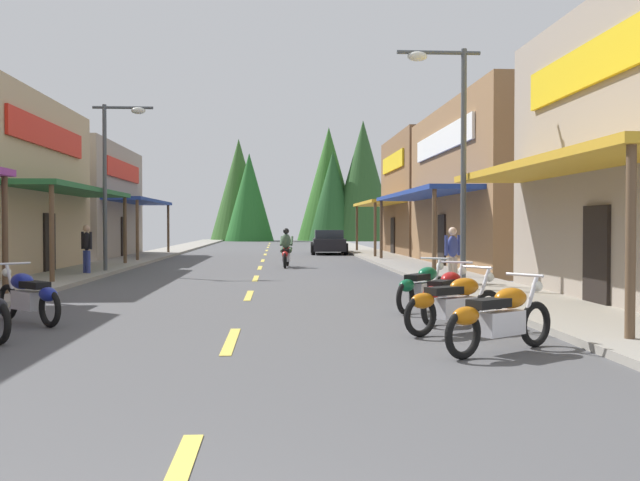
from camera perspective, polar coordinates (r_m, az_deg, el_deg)
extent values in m
cube|color=#4C4C4F|center=(32.05, -4.67, -1.87)|extent=(9.75, 88.88, 0.10)
cube|color=gray|center=(32.74, -15.29, -1.65)|extent=(2.31, 88.88, 0.12)
cube|color=gray|center=(32.49, 6.03, -1.63)|extent=(2.31, 88.88, 0.12)
cube|color=#E0C64C|center=(10.59, -7.14, -7.98)|extent=(0.16, 2.40, 0.01)
cube|color=#E0C64C|center=(17.21, -5.71, -4.40)|extent=(0.16, 2.40, 0.01)
cube|color=#E0C64C|center=(22.62, -5.17, -3.04)|extent=(0.16, 2.40, 0.01)
cube|color=#E0C64C|center=(28.15, -4.83, -2.19)|extent=(0.16, 2.40, 0.01)
cube|color=#E0C64C|center=(33.69, -4.61, -1.62)|extent=(0.16, 2.40, 0.01)
cube|color=#E0C64C|center=(40.58, -4.41, -1.12)|extent=(0.16, 2.40, 0.01)
cube|color=#E0C64C|center=(46.76, -4.29, -0.81)|extent=(0.16, 2.40, 0.01)
cube|color=#E0C64C|center=(53.16, -4.19, -0.55)|extent=(0.16, 2.40, 0.01)
cube|color=#E0C64C|center=(58.56, -4.12, -0.38)|extent=(0.16, 2.40, 0.01)
cube|color=#E0C64C|center=(64.74, -4.06, -0.23)|extent=(0.16, 2.40, 0.01)
cylinder|color=brown|center=(17.91, -23.92, 0.22)|extent=(0.14, 0.14, 2.82)
cube|color=#236033|center=(25.93, -19.07, 3.85)|extent=(1.80, 9.93, 0.16)
cylinder|color=brown|center=(21.14, -20.69, 0.39)|extent=(0.14, 0.14, 2.82)
cylinder|color=brown|center=(30.37, -15.36, 0.67)|extent=(0.14, 0.14, 2.82)
cube|color=red|center=(26.32, -20.88, 7.88)|extent=(0.10, 7.73, 0.90)
cube|color=black|center=(26.16, -20.86, -0.24)|extent=(0.08, 1.10, 2.10)
cube|color=gray|center=(38.76, -21.51, 2.89)|extent=(8.26, 10.55, 5.71)
cube|color=navy|center=(37.52, -14.17, 3.06)|extent=(1.80, 9.49, 0.16)
cylinder|color=brown|center=(32.90, -14.43, 0.72)|extent=(0.14, 0.14, 2.82)
cylinder|color=brown|center=(41.86, -12.06, 0.85)|extent=(0.14, 0.14, 2.82)
cube|color=red|center=(37.76, -15.44, 5.41)|extent=(0.10, 7.38, 0.90)
cube|color=black|center=(37.67, -15.44, 0.24)|extent=(0.08, 1.10, 2.10)
cube|color=gold|center=(15.17, 18.35, 5.72)|extent=(1.80, 9.30, 0.16)
cylinder|color=brown|center=(10.78, 23.63, -0.42)|extent=(0.14, 0.14, 2.82)
cylinder|color=brown|center=(19.14, 11.40, 0.36)|extent=(0.14, 0.14, 2.82)
cube|color=yellow|center=(15.81, 21.31, 13.31)|extent=(0.10, 7.23, 0.90)
cube|color=black|center=(15.48, 21.26, -1.24)|extent=(0.08, 1.10, 2.10)
cube|color=olive|center=(29.55, 17.24, 4.11)|extent=(7.83, 13.03, 6.39)
cube|color=navy|center=(28.20, 8.03, 3.69)|extent=(1.80, 11.72, 0.16)
cylinder|color=brown|center=(22.50, 9.14, 0.51)|extent=(0.14, 0.14, 2.82)
cylinder|color=brown|center=(33.64, 4.93, 0.77)|extent=(0.14, 0.14, 2.82)
cube|color=white|center=(28.54, 9.71, 7.86)|extent=(0.10, 9.12, 0.90)
cube|color=black|center=(28.37, 9.72, -0.07)|extent=(0.08, 1.10, 2.10)
cube|color=brown|center=(40.74, 10.85, 3.53)|extent=(7.10, 9.51, 6.64)
cube|color=gold|center=(39.86, 4.63, 2.99)|extent=(1.80, 8.56, 0.16)
cylinder|color=brown|center=(35.71, 4.44, 0.80)|extent=(0.14, 0.14, 2.82)
cylinder|color=brown|center=(43.81, 2.97, 0.89)|extent=(0.14, 0.14, 2.82)
cube|color=yellow|center=(40.12, 5.84, 6.24)|extent=(0.10, 6.66, 0.90)
cube|color=black|center=(39.98, 5.85, 0.33)|extent=(0.08, 1.10, 2.10)
cylinder|color=#474C51|center=(25.77, -16.86, 3.94)|extent=(0.14, 0.14, 5.86)
cylinder|color=#474C51|center=(25.92, -15.51, 10.23)|extent=(2.07, 0.10, 0.10)
ellipsoid|color=silver|center=(25.80, -14.35, 10.05)|extent=(0.50, 0.30, 0.24)
cylinder|color=#474C51|center=(17.98, 11.43, 5.43)|extent=(0.14, 0.14, 6.03)
cylinder|color=#474C51|center=(18.28, 9.48, 14.63)|extent=(2.07, 0.10, 0.10)
ellipsoid|color=silver|center=(18.15, 7.81, 14.41)|extent=(0.50, 0.30, 0.24)
torus|color=black|center=(10.42, 16.87, -6.44)|extent=(0.59, 0.44, 0.64)
torus|color=black|center=(9.25, 11.39, -7.38)|extent=(0.59, 0.44, 0.64)
cube|color=silver|center=(9.81, 14.30, -6.43)|extent=(0.74, 0.62, 0.32)
ellipsoid|color=#BF660C|center=(9.93, 15.03, -4.48)|extent=(0.64, 0.58, 0.28)
cube|color=black|center=(9.58, 13.38, -4.92)|extent=(0.65, 0.57, 0.12)
ellipsoid|color=#BF660C|center=(9.26, 11.60, -5.94)|extent=(0.50, 0.44, 0.24)
cylinder|color=silver|center=(10.27, 16.46, -4.69)|extent=(0.34, 0.26, 0.71)
cylinder|color=silver|center=(10.14, 16.07, -2.66)|extent=(0.37, 0.52, 0.04)
sphere|color=white|center=(10.38, 16.99, -3.52)|extent=(0.16, 0.16, 0.16)
torus|color=black|center=(12.03, 13.30, -5.38)|extent=(0.60, 0.42, 0.64)
torus|color=black|center=(10.96, 8.04, -6.01)|extent=(0.60, 0.42, 0.64)
cube|color=silver|center=(11.47, 10.80, -5.29)|extent=(0.74, 0.60, 0.32)
ellipsoid|color=#BF660C|center=(11.58, 11.49, -3.64)|extent=(0.64, 0.57, 0.28)
cube|color=black|center=(11.27, 9.91, -3.98)|extent=(0.66, 0.55, 0.12)
ellipsoid|color=#BF660C|center=(10.97, 8.24, -4.80)|extent=(0.50, 0.43, 0.24)
cylinder|color=silver|center=(11.90, 12.89, -3.86)|extent=(0.35, 0.25, 0.71)
cylinder|color=silver|center=(11.78, 12.51, -2.10)|extent=(0.35, 0.53, 0.04)
sphere|color=white|center=(12.00, 13.41, -2.86)|extent=(0.16, 0.16, 0.16)
torus|color=black|center=(13.54, 11.27, -4.63)|extent=(0.45, 0.58, 0.64)
torus|color=black|center=(12.15, 8.80, -5.30)|extent=(0.45, 0.58, 0.64)
cube|color=silver|center=(12.84, 10.10, -4.59)|extent=(0.63, 0.73, 0.32)
ellipsoid|color=#A51414|center=(12.99, 10.43, -3.10)|extent=(0.58, 0.64, 0.28)
cube|color=black|center=(12.58, 9.69, -3.43)|extent=(0.57, 0.65, 0.12)
ellipsoid|color=#A51414|center=(12.17, 8.90, -4.20)|extent=(0.45, 0.50, 0.24)
cylinder|color=silver|center=(13.39, 11.08, -3.28)|extent=(0.26, 0.34, 0.71)
cylinder|color=silver|center=(13.25, 10.91, -1.72)|extent=(0.51, 0.38, 0.04)
sphere|color=white|center=(13.52, 11.32, -2.38)|extent=(0.16, 0.16, 0.16)
torus|color=black|center=(14.97, 9.53, -4.06)|extent=(0.47, 0.57, 0.64)
torus|color=black|center=(13.63, 6.86, -4.58)|extent=(0.47, 0.57, 0.64)
cube|color=silver|center=(14.29, 8.26, -3.99)|extent=(0.65, 0.72, 0.32)
ellipsoid|color=#0C5933|center=(14.44, 8.62, -2.66)|extent=(0.60, 0.64, 0.28)
cube|color=black|center=(14.04, 7.81, -2.93)|extent=(0.59, 0.65, 0.12)
ellipsoid|color=#0C5933|center=(13.65, 6.96, -3.60)|extent=(0.46, 0.49, 0.24)
cylinder|color=silver|center=(14.82, 9.33, -2.83)|extent=(0.28, 0.33, 0.71)
cylinder|color=silver|center=(14.69, 9.13, -1.42)|extent=(0.50, 0.40, 0.04)
sphere|color=white|center=(14.95, 9.59, -2.03)|extent=(0.16, 0.16, 0.16)
torus|color=black|center=(13.99, -23.74, -4.52)|extent=(0.53, 0.52, 0.64)
torus|color=black|center=(12.66, -20.83, -5.10)|extent=(0.53, 0.52, 0.64)
cube|color=silver|center=(13.31, -22.36, -4.46)|extent=(0.70, 0.69, 0.32)
ellipsoid|color=navy|center=(13.47, -22.76, -3.03)|extent=(0.62, 0.62, 0.28)
cube|color=black|center=(13.07, -21.88, -3.33)|extent=(0.62, 0.62, 0.12)
ellipsoid|color=navy|center=(12.68, -20.95, -4.05)|extent=(0.48, 0.48, 0.24)
cylinder|color=silver|center=(13.85, -23.52, -3.21)|extent=(0.31, 0.30, 0.71)
cylinder|color=silver|center=(13.72, -23.32, -1.70)|extent=(0.45, 0.46, 0.04)
sphere|color=white|center=(13.98, -23.81, -2.35)|extent=(0.16, 0.16, 0.16)
torus|color=black|center=(29.22, -2.62, -1.44)|extent=(0.15, 0.65, 0.64)
torus|color=black|center=(27.72, -2.83, -1.59)|extent=(0.15, 0.65, 0.64)
cube|color=silver|center=(28.47, -2.72, -1.35)|extent=(0.34, 0.72, 0.32)
ellipsoid|color=#A51414|center=(28.65, -2.69, -0.70)|extent=(0.37, 0.58, 0.28)
cube|color=black|center=(28.21, -2.75, -0.81)|extent=(0.33, 0.62, 0.12)
ellipsoid|color=#A51414|center=(27.76, -2.82, -1.11)|extent=(0.28, 0.46, 0.24)
cylinder|color=silver|center=(29.07, -2.63, -0.80)|extent=(0.09, 0.38, 0.71)
cylinder|color=silver|center=(28.94, -2.65, -0.08)|extent=(0.60, 0.09, 0.04)
sphere|color=white|center=(29.23, -2.61, -0.40)|extent=(0.16, 0.16, 0.16)
ellipsoid|color=#3F593F|center=(28.30, -2.74, -0.05)|extent=(0.41, 0.41, 0.64)
sphere|color=black|center=(28.34, -2.73, 0.76)|extent=(0.24, 0.24, 0.24)
cylinder|color=#3F593F|center=(28.49, -3.04, -0.75)|extent=(0.17, 0.43, 0.24)
cylinder|color=#3F593F|center=(28.61, -3.11, -0.04)|extent=(0.14, 0.51, 0.40)
cylinder|color=#3F593F|center=(28.46, -2.40, -0.75)|extent=(0.17, 0.43, 0.24)
cylinder|color=#3F593F|center=(28.58, -2.28, -0.04)|extent=(0.14, 0.51, 0.40)
cylinder|color=#333F8C|center=(24.68, -18.29, -1.76)|extent=(0.14, 0.14, 0.86)
cylinder|color=#333F8C|center=(24.53, -18.07, -1.77)|extent=(0.14, 0.14, 0.86)
ellipsoid|color=black|center=(24.58, -18.20, -0.06)|extent=(0.44, 0.44, 0.61)
cylinder|color=black|center=(24.78, -18.49, 0.02)|extent=(0.09, 0.09, 0.58)
cylinder|color=black|center=(24.37, -17.90, 0.00)|extent=(0.09, 0.09, 0.58)
sphere|color=tan|center=(24.57, -18.20, 0.94)|extent=(0.23, 0.23, 0.23)
cylinder|color=#B2A599|center=(19.70, 10.38, -2.51)|extent=(0.14, 0.14, 0.82)
cylinder|color=#B2A599|center=(19.83, 10.75, -2.49)|extent=(0.14, 0.14, 0.82)
ellipsoid|color=#333F8C|center=(19.73, 10.58, -0.46)|extent=(0.44, 0.41, 0.58)
cylinder|color=#333F8C|center=(19.56, 10.08, -0.39)|extent=(0.09, 0.09, 0.55)
cylinder|color=#333F8C|center=(19.90, 11.07, -0.37)|extent=(0.09, 0.09, 0.55)
sphere|color=beige|center=(19.72, 10.58, 0.74)|extent=(0.22, 0.22, 0.22)
cube|color=black|center=(41.37, 0.70, -0.32)|extent=(1.95, 4.36, 0.70)
cube|color=#262D38|center=(41.20, 0.71, 0.44)|extent=(1.68, 2.26, 0.60)
cylinder|color=black|center=(42.80, -0.60, -0.56)|extent=(0.24, 0.67, 0.66)
cylinder|color=black|center=(42.86, 1.86, -0.56)|extent=(0.24, 0.67, 0.66)
cylinder|color=black|center=(39.90, -0.54, -0.70)|extent=(0.24, 0.67, 0.66)
cylinder|color=black|center=(39.97, 2.09, -0.69)|extent=(0.24, 0.67, 0.66)
cone|color=#215F23|center=(74.40, -5.69, 3.49)|extent=(5.12, 5.12, 9.15)
cone|color=#284F23|center=(75.72, 3.47, 4.82)|extent=(7.14, 7.14, 12.76)
cone|color=#214F23|center=(75.10, 1.03, 3.59)|extent=(5.30, 5.30, 9.46)
cone|color=#2F6623|center=(77.05, 0.71, 4.56)|extent=(6.85, 6.85, 12.23)
cone|color=#2F5A23|center=(76.77, -6.53, 4.07)|extent=(6.10, 6.10, 10.89)
cone|color=#226423|center=(80.00, -6.27, 3.10)|extent=(4.77, 4.77, 8.52)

